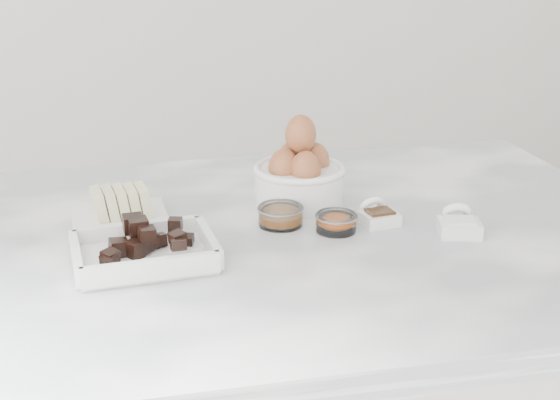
# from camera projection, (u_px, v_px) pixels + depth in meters

# --- Properties ---
(marble_slab) EXTENTS (1.20, 0.80, 0.04)m
(marble_slab) POSITION_uv_depth(u_px,v_px,m) (272.00, 244.00, 1.20)
(marble_slab) COLOR white
(marble_slab) RESTS_ON cabinet
(chocolate_dish) EXTENTS (0.21, 0.17, 0.05)m
(chocolate_dish) POSITION_uv_depth(u_px,v_px,m) (144.00, 248.00, 1.08)
(chocolate_dish) COLOR white
(chocolate_dish) RESTS_ON marble_slab
(butter_plate) EXTENTS (0.15, 0.15, 0.06)m
(butter_plate) POSITION_uv_depth(u_px,v_px,m) (118.00, 211.00, 1.21)
(butter_plate) COLOR white
(butter_plate) RESTS_ON marble_slab
(sugar_ramekin) EXTENTS (0.08, 0.08, 0.05)m
(sugar_ramekin) POSITION_uv_depth(u_px,v_px,m) (280.00, 177.00, 1.36)
(sugar_ramekin) COLOR white
(sugar_ramekin) RESTS_ON marble_slab
(egg_bowl) EXTENTS (0.16, 0.16, 0.15)m
(egg_bowl) POSITION_uv_depth(u_px,v_px,m) (299.00, 174.00, 1.30)
(egg_bowl) COLOR white
(egg_bowl) RESTS_ON marble_slab
(honey_bowl) EXTENTS (0.07, 0.07, 0.03)m
(honey_bowl) POSITION_uv_depth(u_px,v_px,m) (281.00, 215.00, 1.21)
(honey_bowl) COLOR white
(honey_bowl) RESTS_ON marble_slab
(zest_bowl) EXTENTS (0.07, 0.07, 0.03)m
(zest_bowl) POSITION_uv_depth(u_px,v_px,m) (336.00, 222.00, 1.19)
(zest_bowl) COLOR white
(zest_bowl) RESTS_ON marble_slab
(vanilla_spoon) EXTENTS (0.06, 0.07, 0.04)m
(vanilla_spoon) POSITION_uv_depth(u_px,v_px,m) (378.00, 215.00, 1.22)
(vanilla_spoon) COLOR white
(vanilla_spoon) RESTS_ON marble_slab
(salt_spoon) EXTENTS (0.07, 0.09, 0.05)m
(salt_spoon) POSITION_uv_depth(u_px,v_px,m) (459.00, 224.00, 1.18)
(salt_spoon) COLOR white
(salt_spoon) RESTS_ON marble_slab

